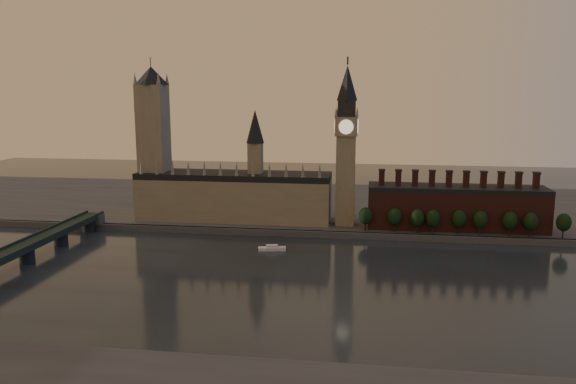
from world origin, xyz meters
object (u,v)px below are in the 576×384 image
Objects in this scene: westminster_bridge at (3,260)px; river_boat at (272,248)px; victoria_tower at (154,137)px; big_ben at (346,144)px.

westminster_bridge reaches higher than river_boat.
westminster_bridge is (-35.00, -117.70, -51.65)m from victoria_tower.
westminster_bridge is 139.44m from river_boat.
big_ben is at bearing 34.33° from westminster_bridge.
victoria_tower is 121.76m from river_boat.
big_ben is (130.00, -5.00, -2.26)m from victoria_tower.
victoria_tower is 0.54× the size of westminster_bridge.
river_boat is at bearing -127.05° from big_ben.
victoria_tower is at bearing 73.44° from westminster_bridge.
victoria_tower is at bearing 177.80° from big_ben.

